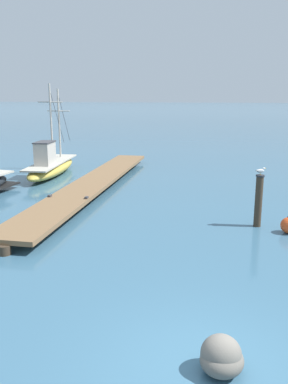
{
  "coord_description": "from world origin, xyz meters",
  "views": [
    {
      "loc": [
        0.07,
        -6.31,
        4.67
      ],
      "look_at": [
        -2.4,
        7.04,
        1.4
      ],
      "focal_mm": 38.66,
      "sensor_mm": 36.0,
      "label": 1
    }
  ],
  "objects_px": {
    "mooring_piling": "(259,200)",
    "shore_rock_near_left": "(221,357)",
    "fishing_boat_0": "(51,165)",
    "perched_seagull": "(260,171)"
  },
  "relations": [
    {
      "from": "perched_seagull",
      "to": "shore_rock_near_left",
      "type": "height_order",
      "value": "perched_seagull"
    },
    {
      "from": "mooring_piling",
      "to": "shore_rock_near_left",
      "type": "relative_size",
      "value": 1.87
    },
    {
      "from": "fishing_boat_0",
      "to": "shore_rock_near_left",
      "type": "xyz_separation_m",
      "value": [
        9.73,
        -15.83,
        -0.29
      ]
    },
    {
      "from": "mooring_piling",
      "to": "perched_seagull",
      "type": "height_order",
      "value": "perched_seagull"
    },
    {
      "from": "mooring_piling",
      "to": "shore_rock_near_left",
      "type": "height_order",
      "value": "mooring_piling"
    },
    {
      "from": "fishing_boat_0",
      "to": "shore_rock_near_left",
      "type": "bearing_deg",
      "value": -58.42
    },
    {
      "from": "mooring_piling",
      "to": "fishing_boat_0",
      "type": "bearing_deg",
      "value": 145.71
    },
    {
      "from": "fishing_boat_0",
      "to": "perched_seagull",
      "type": "distance_m",
      "value": 13.36
    },
    {
      "from": "perched_seagull",
      "to": "mooring_piling",
      "type": "bearing_deg",
      "value": 24.28
    },
    {
      "from": "fishing_boat_0",
      "to": "mooring_piling",
      "type": "height_order",
      "value": "fishing_boat_0"
    }
  ]
}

